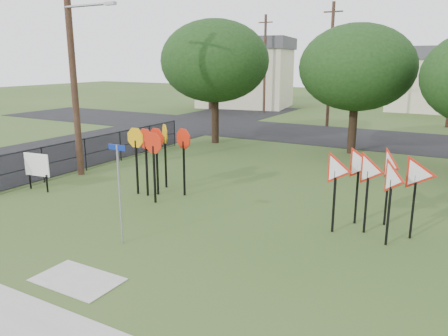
# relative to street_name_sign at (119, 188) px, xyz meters

# --- Properties ---
(ground) EXTENTS (140.00, 140.00, 0.00)m
(ground) POSITION_rel_street_name_sign_xyz_m (0.55, 0.29, -1.60)
(ground) COLOR #2E491B
(sidewalk) EXTENTS (30.00, 1.60, 0.02)m
(sidewalk) POSITION_rel_street_name_sign_xyz_m (0.55, -3.91, -1.59)
(sidewalk) COLOR #9E9D96
(sidewalk) RESTS_ON ground
(street_left) EXTENTS (8.00, 50.00, 0.02)m
(street_left) POSITION_rel_street_name_sign_xyz_m (-11.45, 10.29, -1.59)
(street_left) COLOR black
(street_left) RESTS_ON ground
(street_far) EXTENTS (60.00, 8.00, 0.02)m
(street_far) POSITION_rel_street_name_sign_xyz_m (0.55, 20.29, -1.59)
(street_far) COLOR black
(street_far) RESTS_ON ground
(curb_pad) EXTENTS (2.00, 1.20, 0.02)m
(curb_pad) POSITION_rel_street_name_sign_xyz_m (0.55, -2.11, -1.59)
(curb_pad) COLOR #9E9D96
(curb_pad) RESTS_ON ground
(street_name_sign) EXTENTS (0.57, 0.06, 2.77)m
(street_name_sign) POSITION_rel_street_name_sign_xyz_m (0.00, 0.00, 0.00)
(street_name_sign) COLOR #9FA1A7
(street_name_sign) RESTS_ON ground
(stop_sign_cluster) EXTENTS (2.41, 2.05, 2.54)m
(stop_sign_cluster) POSITION_rel_street_name_sign_xyz_m (-1.90, 4.07, 0.28)
(stop_sign_cluster) COLOR black
(stop_sign_cluster) RESTS_ON ground
(yield_sign_cluster) EXTENTS (3.09, 2.38, 2.44)m
(yield_sign_cluster) POSITION_rel_street_name_sign_xyz_m (5.84, 4.19, 0.19)
(yield_sign_cluster) COLOR black
(yield_sign_cluster) RESTS_ON ground
(info_board) EXTENTS (1.17, 0.19, 1.47)m
(info_board) POSITION_rel_street_name_sign_xyz_m (-6.28, 2.22, -0.63)
(info_board) COLOR black
(info_board) RESTS_ON ground
(utility_pole_main) EXTENTS (3.55, 0.33, 10.00)m
(utility_pole_main) POSITION_rel_street_name_sign_xyz_m (-6.69, 4.79, 3.61)
(utility_pole_main) COLOR #472E21
(utility_pole_main) RESTS_ON ground
(far_pole_a) EXTENTS (1.40, 0.24, 9.00)m
(far_pole_a) POSITION_rel_street_name_sign_xyz_m (-1.45, 24.29, 3.00)
(far_pole_a) COLOR #472E21
(far_pole_a) RESTS_ON ground
(far_pole_c) EXTENTS (1.40, 0.24, 9.00)m
(far_pole_c) POSITION_rel_street_name_sign_xyz_m (-9.45, 30.29, 3.00)
(far_pole_c) COLOR #472E21
(far_pole_c) RESTS_ON ground
(fence_run) EXTENTS (0.05, 11.55, 1.50)m
(fence_run) POSITION_rel_street_name_sign_xyz_m (-7.05, 6.54, -0.82)
(fence_run) COLOR black
(fence_run) RESTS_ON ground
(house_left) EXTENTS (10.58, 8.88, 7.20)m
(house_left) POSITION_rel_street_name_sign_xyz_m (-13.45, 34.29, 2.05)
(house_left) COLOR beige
(house_left) RESTS_ON ground
(house_mid) EXTENTS (8.40, 8.40, 6.20)m
(house_mid) POSITION_rel_street_name_sign_xyz_m (4.55, 40.29, 1.54)
(house_mid) COLOR beige
(house_mid) RESTS_ON ground
(tree_near_left) EXTENTS (6.40, 6.40, 7.27)m
(tree_near_left) POSITION_rel_street_name_sign_xyz_m (-5.45, 14.29, 3.25)
(tree_near_left) COLOR black
(tree_near_left) RESTS_ON ground
(tree_near_mid) EXTENTS (6.00, 6.00, 6.80)m
(tree_near_mid) POSITION_rel_street_name_sign_xyz_m (2.55, 15.29, 2.94)
(tree_near_mid) COLOR black
(tree_near_mid) RESTS_ON ground
(tree_far_left) EXTENTS (6.80, 6.80, 7.73)m
(tree_far_left) POSITION_rel_street_name_sign_xyz_m (-15.45, 30.29, 3.57)
(tree_far_left) COLOR black
(tree_far_left) RESTS_ON ground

